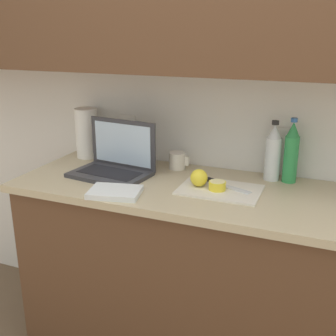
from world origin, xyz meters
The scene contains 12 objects.
wall_back centered at (0.00, 0.24, 1.56)m, with size 5.20×0.38×2.60m.
counter_unit centered at (0.02, 0.00, 0.48)m, with size 2.15×0.63×0.93m.
laptop centered at (-0.66, 0.03, 0.99)m, with size 0.40×0.29×0.26m.
cutting_board centered at (-0.11, 0.00, 0.93)m, with size 0.36×0.25×0.01m, color silver.
knife centered at (-0.15, 0.06, 0.95)m, with size 0.27×0.12×0.02m.
lemon_half_cut centered at (-0.12, -0.01, 0.96)m, with size 0.08×0.08×0.04m.
lemon_whole_beside centered at (-0.21, 0.00, 0.98)m, with size 0.08×0.08×0.08m.
bottle_green_soda centered at (0.16, 0.24, 1.07)m, with size 0.07×0.07×0.30m.
bottle_oil_tall centered at (0.07, 0.24, 1.06)m, with size 0.07×0.07×0.29m.
measuring_cup centered at (-0.40, 0.22, 0.97)m, with size 0.10×0.08×0.09m.
paper_towel_roll centered at (-0.94, 0.23, 1.07)m, with size 0.12×0.12×0.28m.
dish_towel centered at (-0.52, -0.22, 0.94)m, with size 0.22×0.16×0.02m, color white.
Camera 1 is at (0.33, -1.71, 1.61)m, focal length 45.00 mm.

